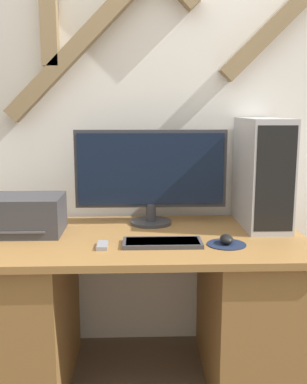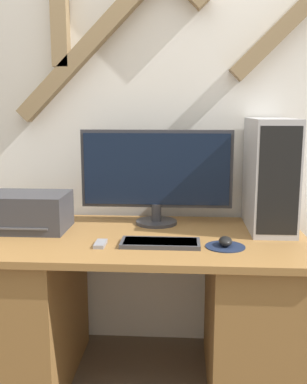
{
  "view_description": "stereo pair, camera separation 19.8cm",
  "coord_description": "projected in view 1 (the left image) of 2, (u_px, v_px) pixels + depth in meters",
  "views": [
    {
      "loc": [
        -0.0,
        -1.56,
        1.28
      ],
      "look_at": [
        0.07,
        0.38,
        0.92
      ],
      "focal_mm": 42.0,
      "sensor_mm": 36.0,
      "label": 1
    },
    {
      "loc": [
        0.19,
        -1.56,
        1.28
      ],
      "look_at": [
        0.07,
        0.38,
        0.92
      ],
      "focal_mm": 42.0,
      "sensor_mm": 36.0,
      "label": 2
    }
  ],
  "objects": [
    {
      "name": "wall_back",
      "position": [
        138.0,
        90.0,
        2.32
      ],
      "size": [
        6.4,
        0.13,
        2.75
      ],
      "color": "white",
      "rests_on": "ground_plane"
    },
    {
      "name": "desk",
      "position": [
        139.0,
        308.0,
        2.08
      ],
      "size": [
        1.5,
        0.76,
        0.71
      ],
      "color": "olive",
      "rests_on": "ground_plane"
    },
    {
      "name": "monitor",
      "position": [
        152.0,
        173.0,
        2.19
      ],
      "size": [
        0.74,
        0.2,
        0.46
      ],
      "color": "#333338",
      "rests_on": "desk"
    },
    {
      "name": "keyboard",
      "position": [
        164.0,
        243.0,
        1.88
      ],
      "size": [
        0.33,
        0.14,
        0.02
      ],
      "color": "#3D3D42",
      "rests_on": "desk"
    },
    {
      "name": "mousepad",
      "position": [
        228.0,
        244.0,
        1.89
      ],
      "size": [
        0.17,
        0.17,
        0.0
      ],
      "color": "#19233D",
      "rests_on": "desk"
    },
    {
      "name": "mouse",
      "position": [
        228.0,
        239.0,
        1.89
      ],
      "size": [
        0.06,
        0.08,
        0.04
      ],
      "color": "black",
      "rests_on": "mousepad"
    },
    {
      "name": "computer_tower",
      "position": [
        263.0,
        173.0,
        2.16
      ],
      "size": [
        0.19,
        0.43,
        0.52
      ],
      "color": "#B2B2B7",
      "rests_on": "desk"
    },
    {
      "name": "printer",
      "position": [
        23.0,
        215.0,
        2.05
      ],
      "size": [
        0.37,
        0.27,
        0.17
      ],
      "color": "#38383D",
      "rests_on": "desk"
    },
    {
      "name": "remote_control",
      "position": [
        104.0,
        245.0,
        1.85
      ],
      "size": [
        0.04,
        0.1,
        0.02
      ],
      "color": "gray",
      "rests_on": "desk"
    }
  ]
}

